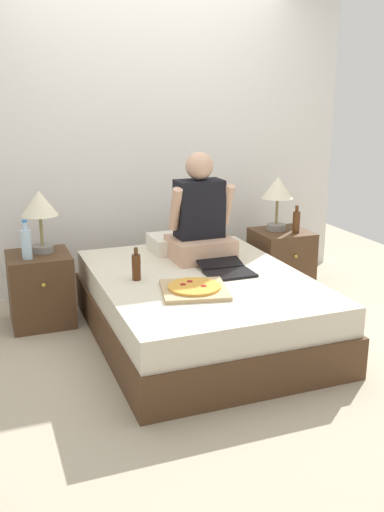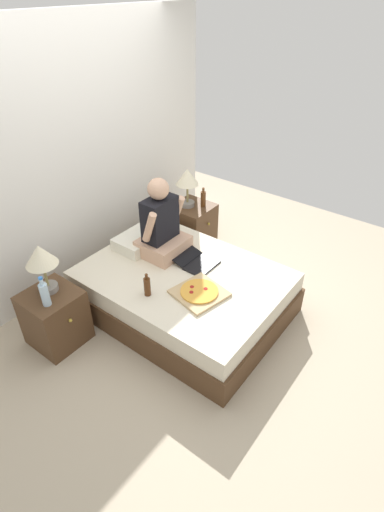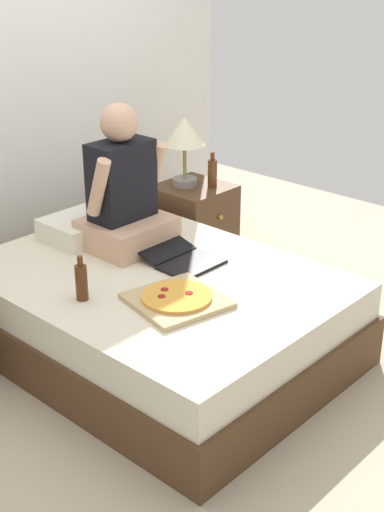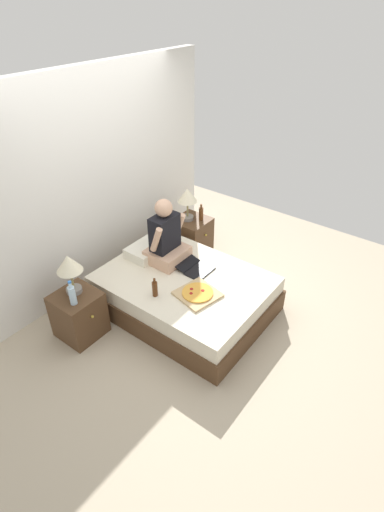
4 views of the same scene
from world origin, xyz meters
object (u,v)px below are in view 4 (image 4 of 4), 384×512
lamp_on_left_nightstand (69,266)px  nightstand_right (192,236)px  beer_bottle_on_bed (155,289)px  nightstand_left (79,315)px  beer_bottle (201,213)px  bed (185,293)px  laptop (195,268)px  pizza_box (198,294)px  lamp_on_right_nightstand (187,197)px  person_seated (166,239)px  water_bottle (72,295)px

lamp_on_left_nightstand → nightstand_right: bearing=-1.5°
lamp_on_left_nightstand → beer_bottle_on_bed: lamp_on_left_nightstand is taller
lamp_on_left_nightstand → nightstand_right: size_ratio=0.86×
nightstand_left → beer_bottle: 2.08m
bed → laptop: 0.31m
laptop → pizza_box: bearing=-139.8°
lamp_on_right_nightstand → person_seated: person_seated is taller
lamp_on_left_nightstand → pizza_box: size_ratio=0.94×
nightstand_left → pizza_box: bearing=-48.4°
bed → beer_bottle: (1.06, 0.55, 0.40)m
lamp_on_left_nightstand → lamp_on_right_nightstand: same height
bed → lamp_on_right_nightstand: lamp_on_right_nightstand is taller
nightstand_left → nightstand_right: size_ratio=1.00×
bed → pizza_box: size_ratio=3.88×
laptop → beer_bottle_on_bed: bearing=174.6°
water_bottle → beer_bottle: 2.13m
lamp_on_left_nightstand → pizza_box: 1.33m
nightstand_right → laptop: size_ratio=1.26×
nightstand_left → lamp_on_left_nightstand: (0.04, 0.05, 0.59)m
lamp_on_left_nightstand → beer_bottle: (2.01, -0.15, -0.23)m
person_seated → water_bottle: bearing=171.8°
nightstand_left → beer_bottle_on_bed: size_ratio=2.38×
bed → beer_bottle: beer_bottle is taller
person_seated → laptop: person_seated is taller
lamp_on_left_nightstand → beer_bottle_on_bed: size_ratio=2.05×
laptop → beer_bottle_on_bed: (-0.62, 0.06, 0.07)m
bed → water_bottle: bearing=152.5°
pizza_box → laptop: bearing=40.2°
pizza_box → beer_bottle_on_bed: (-0.27, 0.35, 0.07)m
beer_bottle → beer_bottle_on_bed: bearing=-161.7°
person_seated → pizza_box: 0.79m
lamp_on_right_nightstand → beer_bottle_on_bed: (-1.39, -0.64, -0.31)m
nightstand_right → person_seated: 1.00m
bed → nightstand_right: nightstand_right is taller
bed → water_bottle: water_bottle is taller
bed → nightstand_left: (-0.99, 0.65, 0.04)m
water_bottle → lamp_on_right_nightstand: bearing=3.9°
water_bottle → person_seated: person_seated is taller
nightstand_right → person_seated: size_ratio=0.67×
lamp_on_right_nightstand → laptop: lamp_on_right_nightstand is taller
lamp_on_right_nightstand → beer_bottle: (0.10, -0.15, -0.23)m
beer_bottle_on_bed → water_bottle: bearing=142.0°
bed → lamp_on_left_nightstand: lamp_on_left_nightstand is taller
nightstand_left → pizza_box: nightstand_left is taller
lamp_on_right_nightstand → bed: bearing=-144.0°
beer_bottle → person_seated: bearing=-169.7°
laptop → pizza_box: size_ratio=0.88×
lamp_on_left_nightstand → nightstand_right: lamp_on_left_nightstand is taller
nightstand_right → pizza_box: 1.50m
lamp_on_left_nightstand → laptop: bearing=-31.6°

